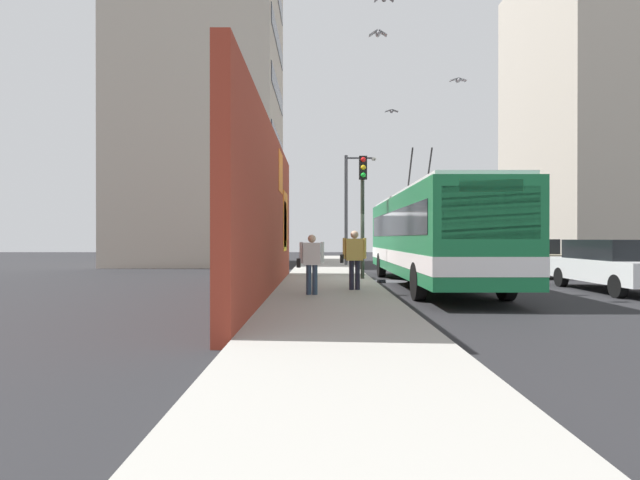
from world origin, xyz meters
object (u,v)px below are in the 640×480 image
(pedestrian_near_wall, at_px, (311,260))
(pedestrian_at_curb, at_px, (354,255))
(city_bus, at_px, (429,234))
(street_lamp, at_px, (350,201))
(parked_car_white, at_px, (613,264))
(parked_car_champagne, at_px, (528,257))
(traffic_light, at_px, (363,196))

(pedestrian_near_wall, distance_m, pedestrian_at_curb, 1.73)
(city_bus, bearing_deg, pedestrian_at_curb, 134.00)
(pedestrian_near_wall, xyz_separation_m, street_lamp, (14.80, -1.89, 2.61))
(parked_car_white, distance_m, parked_car_champagne, 6.30)
(parked_car_champagne, relative_size, street_lamp, 0.69)
(pedestrian_at_curb, distance_m, street_lamp, 13.80)
(traffic_light, bearing_deg, pedestrian_at_curb, 171.59)
(traffic_light, bearing_deg, parked_car_white, -112.16)
(parked_car_white, xyz_separation_m, street_lamp, (12.67, 7.24, 2.83))
(pedestrian_near_wall, bearing_deg, parked_car_champagne, -47.29)
(parked_car_champagne, distance_m, pedestrian_at_curb, 10.70)
(pedestrian_near_wall, distance_m, street_lamp, 15.14)
(parked_car_champagne, height_order, pedestrian_at_curb, pedestrian_at_curb)
(parked_car_white, height_order, pedestrian_at_curb, pedestrian_at_curb)
(city_bus, distance_m, street_lamp, 11.28)
(parked_car_champagne, xyz_separation_m, street_lamp, (6.37, 7.24, 2.83))
(parked_car_white, bearing_deg, traffic_light, 67.84)
(pedestrian_at_curb, bearing_deg, street_lamp, -2.88)
(parked_car_champagne, xyz_separation_m, pedestrian_at_curb, (-7.18, 7.92, 0.31))
(street_lamp, bearing_deg, pedestrian_at_curb, 177.12)
(parked_car_champagne, height_order, street_lamp, street_lamp)
(city_bus, distance_m, pedestrian_near_wall, 5.56)
(parked_car_white, distance_m, pedestrian_at_curb, 7.98)
(parked_car_champagne, bearing_deg, pedestrian_near_wall, 132.71)
(city_bus, relative_size, parked_car_white, 2.53)
(parked_car_white, xyz_separation_m, pedestrian_near_wall, (-2.13, 9.13, 0.22))
(city_bus, xyz_separation_m, parked_car_champagne, (4.55, -5.20, -0.92))
(pedestrian_near_wall, relative_size, traffic_light, 0.35)
(pedestrian_at_curb, height_order, street_lamp, street_lamp)
(traffic_light, xyz_separation_m, street_lamp, (9.68, -0.11, 0.53))
(city_bus, xyz_separation_m, pedestrian_at_curb, (-2.63, 2.72, -0.61))
(parked_car_white, height_order, parked_car_champagne, same)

